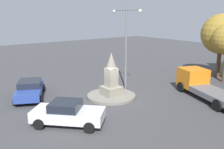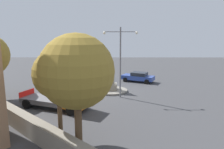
# 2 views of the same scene
# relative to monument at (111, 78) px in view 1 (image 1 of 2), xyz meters

# --- Properties ---
(ground_plane) EXTENTS (80.00, 80.00, 0.00)m
(ground_plane) POSITION_rel_monument_xyz_m (0.00, 0.00, -1.60)
(ground_plane) COLOR #424244
(traffic_island) EXTENTS (3.87, 3.87, 0.20)m
(traffic_island) POSITION_rel_monument_xyz_m (0.00, 0.00, -1.50)
(traffic_island) COLOR gray
(traffic_island) RESTS_ON ground
(monument) EXTENTS (1.38, 1.38, 3.43)m
(monument) POSITION_rel_monument_xyz_m (0.00, 0.00, 0.00)
(monument) COLOR gray
(monument) RESTS_ON traffic_island
(streetlamp) EXTENTS (3.52, 0.28, 7.27)m
(streetlamp) POSITION_rel_monument_xyz_m (-0.99, 2.33, 2.84)
(streetlamp) COLOR slate
(streetlamp) RESTS_ON ground
(car_white_far_side) EXTENTS (4.32, 4.28, 1.44)m
(car_white_far_side) POSITION_rel_monument_xyz_m (2.45, -5.13, -0.86)
(car_white_far_side) COLOR silver
(car_white_far_side) RESTS_ON ground
(car_blue_passing) EXTENTS (4.82, 3.59, 1.38)m
(car_blue_passing) POSITION_rel_monument_xyz_m (-3.82, -5.20, -0.87)
(car_blue_passing) COLOR #2D479E
(car_blue_passing) RESTS_ON ground
(truck_orange_parked_right) EXTENTS (6.66, 4.12, 2.00)m
(truck_orange_parked_right) POSITION_rel_monument_xyz_m (4.11, 6.06, -0.64)
(truck_orange_parked_right) COLOR orange
(truck_orange_parked_right) RESTS_ON ground
(tree_near_wall) EXTENTS (4.04, 4.04, 6.55)m
(tree_near_wall) POSITION_rel_monument_xyz_m (1.67, 12.67, 2.91)
(tree_near_wall) COLOR brown
(tree_near_wall) RESTS_ON ground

